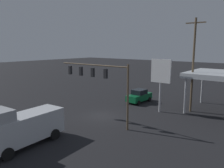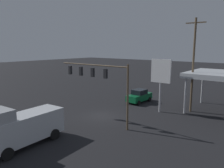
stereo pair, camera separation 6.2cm
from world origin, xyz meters
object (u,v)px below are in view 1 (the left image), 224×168
traffic_signal_assembly (98,77)px  price_sign (161,74)px  utility_pole (193,64)px  sedan_waiting (139,96)px  delivery_truck (22,127)px

traffic_signal_assembly → price_sign: (-3.63, -7.57, -0.10)m
utility_pole → price_sign: (3.00, 2.66, -1.20)m
utility_pole → sedan_waiting: utility_pole is taller
traffic_signal_assembly → utility_pole: (-6.63, -10.23, 1.10)m
traffic_signal_assembly → sedan_waiting: (0.98, -10.10, -4.06)m
utility_pole → delivery_truck: (7.37, 18.69, -4.42)m
traffic_signal_assembly → sedan_waiting: traffic_signal_assembly is taller
sedan_waiting → delivery_truck: 18.58m
traffic_signal_assembly → price_sign: size_ratio=1.44×
traffic_signal_assembly → delivery_truck: bearing=85.0°
traffic_signal_assembly → utility_pole: utility_pole is taller
traffic_signal_assembly → utility_pole: bearing=-122.9°
price_sign → traffic_signal_assembly: bearing=64.4°
utility_pole → delivery_truck: 20.58m
sedan_waiting → delivery_truck: size_ratio=0.64×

